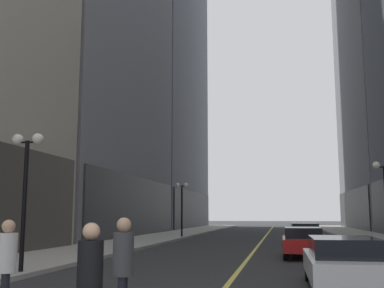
{
  "coord_description": "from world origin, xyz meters",
  "views": [
    {
      "loc": [
        1.51,
        -3.96,
        1.88
      ],
      "look_at": [
        -4.31,
        26.43,
        6.55
      ],
      "focal_mm": 43.8,
      "sensor_mm": 36.0,
      "label": 1
    }
  ],
  "objects_px": {
    "pedestrian_with_orange_bag": "(123,264)",
    "street_lamp_left_far": "(182,197)",
    "pedestrian_in_black_coat": "(90,279)",
    "pedestrian_in_white_shirt": "(7,262)",
    "car_white": "(344,262)",
    "street_lamp_left_near": "(26,170)",
    "car_red": "(303,241)",
    "car_silver": "(304,232)"
  },
  "relations": [
    {
      "from": "pedestrian_with_orange_bag",
      "to": "street_lamp_left_near",
      "type": "distance_m",
      "value": 8.3
    },
    {
      "from": "pedestrian_in_black_coat",
      "to": "street_lamp_left_near",
      "type": "relative_size",
      "value": 0.4
    },
    {
      "from": "car_white",
      "to": "street_lamp_left_near",
      "type": "distance_m",
      "value": 9.76
    },
    {
      "from": "car_white",
      "to": "street_lamp_left_far",
      "type": "distance_m",
      "value": 26.44
    },
    {
      "from": "pedestrian_with_orange_bag",
      "to": "street_lamp_left_far",
      "type": "distance_m",
      "value": 30.06
    },
    {
      "from": "car_white",
      "to": "pedestrian_in_white_shirt",
      "type": "distance_m",
      "value": 7.83
    },
    {
      "from": "car_white",
      "to": "street_lamp_left_far",
      "type": "relative_size",
      "value": 1.06
    },
    {
      "from": "car_red",
      "to": "car_silver",
      "type": "distance_m",
      "value": 10.2
    },
    {
      "from": "street_lamp_left_near",
      "to": "car_white",
      "type": "bearing_deg",
      "value": -6.53
    },
    {
      "from": "pedestrian_with_orange_bag",
      "to": "street_lamp_left_near",
      "type": "relative_size",
      "value": 0.41
    },
    {
      "from": "car_red",
      "to": "car_silver",
      "type": "bearing_deg",
      "value": 87.1
    },
    {
      "from": "car_white",
      "to": "pedestrian_in_white_shirt",
      "type": "bearing_deg",
      "value": -143.02
    },
    {
      "from": "car_red",
      "to": "pedestrian_in_white_shirt",
      "type": "relative_size",
      "value": 2.42
    },
    {
      "from": "car_silver",
      "to": "pedestrian_with_orange_bag",
      "type": "xyz_separation_m",
      "value": [
        -3.93,
        -24.25,
        0.36
      ]
    },
    {
      "from": "car_silver",
      "to": "pedestrian_in_white_shirt",
      "type": "relative_size",
      "value": 2.39
    },
    {
      "from": "pedestrian_with_orange_bag",
      "to": "street_lamp_left_far",
      "type": "relative_size",
      "value": 0.41
    },
    {
      "from": "car_silver",
      "to": "pedestrian_in_black_coat",
      "type": "relative_size",
      "value": 2.41
    },
    {
      "from": "pedestrian_in_black_coat",
      "to": "street_lamp_left_far",
      "type": "bearing_deg",
      "value": 99.88
    },
    {
      "from": "car_red",
      "to": "pedestrian_with_orange_bag",
      "type": "bearing_deg",
      "value": -103.65
    },
    {
      "from": "pedestrian_in_black_coat",
      "to": "street_lamp_left_near",
      "type": "bearing_deg",
      "value": 125.77
    },
    {
      "from": "car_red",
      "to": "street_lamp_left_near",
      "type": "bearing_deg",
      "value": -137.24
    },
    {
      "from": "car_red",
      "to": "street_lamp_left_far",
      "type": "xyz_separation_m",
      "value": [
        -8.75,
        15.44,
        2.54
      ]
    },
    {
      "from": "pedestrian_in_black_coat",
      "to": "car_white",
      "type": "bearing_deg",
      "value": 58.38
    },
    {
      "from": "car_silver",
      "to": "car_red",
      "type": "bearing_deg",
      "value": -92.9
    },
    {
      "from": "car_red",
      "to": "pedestrian_in_white_shirt",
      "type": "xyz_separation_m",
      "value": [
        -5.63,
        -13.87,
        0.33
      ]
    },
    {
      "from": "car_silver",
      "to": "pedestrian_in_white_shirt",
      "type": "distance_m",
      "value": 24.83
    },
    {
      "from": "pedestrian_in_black_coat",
      "to": "pedestrian_in_white_shirt",
      "type": "bearing_deg",
      "value": 143.01
    },
    {
      "from": "car_red",
      "to": "street_lamp_left_far",
      "type": "relative_size",
      "value": 0.98
    },
    {
      "from": "street_lamp_left_far",
      "to": "street_lamp_left_near",
      "type": "bearing_deg",
      "value": -90.0
    },
    {
      "from": "car_red",
      "to": "car_white",
      "type": "bearing_deg",
      "value": -86.12
    },
    {
      "from": "car_silver",
      "to": "street_lamp_left_far",
      "type": "xyz_separation_m",
      "value": [
        -9.26,
        5.25,
        2.54
      ]
    },
    {
      "from": "car_white",
      "to": "pedestrian_with_orange_bag",
      "type": "relative_size",
      "value": 2.57
    },
    {
      "from": "car_silver",
      "to": "pedestrian_in_white_shirt",
      "type": "bearing_deg",
      "value": -104.34
    },
    {
      "from": "car_silver",
      "to": "pedestrian_with_orange_bag",
      "type": "bearing_deg",
      "value": -99.21
    },
    {
      "from": "street_lamp_left_near",
      "to": "pedestrian_with_orange_bag",
      "type": "bearing_deg",
      "value": -48.27
    },
    {
      "from": "car_white",
      "to": "street_lamp_left_near",
      "type": "xyz_separation_m",
      "value": [
        -9.37,
        1.07,
        2.54
      ]
    },
    {
      "from": "pedestrian_in_white_shirt",
      "to": "pedestrian_in_black_coat",
      "type": "bearing_deg",
      "value": -36.99
    },
    {
      "from": "car_white",
      "to": "pedestrian_in_white_shirt",
      "type": "height_order",
      "value": "pedestrian_in_white_shirt"
    },
    {
      "from": "car_white",
      "to": "pedestrian_in_white_shirt",
      "type": "relative_size",
      "value": 2.63
    },
    {
      "from": "car_red",
      "to": "pedestrian_in_white_shirt",
      "type": "height_order",
      "value": "pedestrian_in_white_shirt"
    },
    {
      "from": "car_white",
      "to": "pedestrian_in_black_coat",
      "type": "distance_m",
      "value": 7.56
    },
    {
      "from": "car_red",
      "to": "pedestrian_in_black_coat",
      "type": "relative_size",
      "value": 2.44
    }
  ]
}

